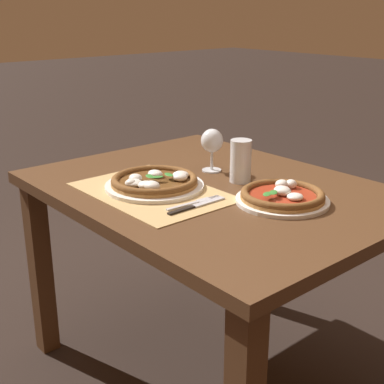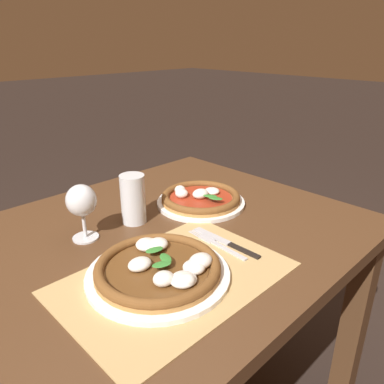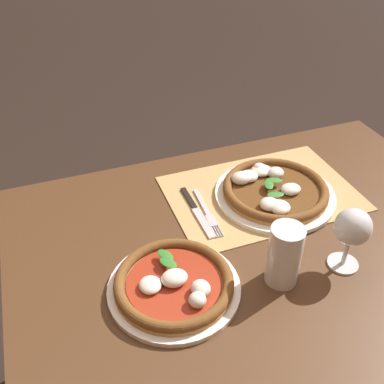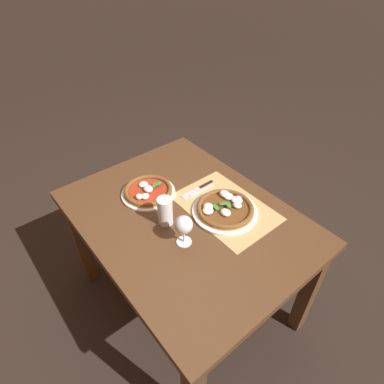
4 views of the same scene
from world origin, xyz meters
name	(u,v)px [view 2 (image 2 of 4)]	position (x,y,z in m)	size (l,w,h in m)	color
dining_table	(151,270)	(0.00, 0.00, 0.63)	(1.20, 0.91, 0.74)	#4C301C
paper_placemat	(175,278)	(-0.08, -0.19, 0.74)	(0.51, 0.34, 0.00)	tan
pizza_near	(159,269)	(-0.10, -0.17, 0.76)	(0.32, 0.32, 0.05)	white
pizza_far	(200,198)	(0.25, 0.05, 0.76)	(0.29, 0.29, 0.05)	white
wine_glass	(82,203)	(-0.13, 0.11, 0.85)	(0.08, 0.08, 0.16)	silver
pint_glass	(133,200)	(0.02, 0.10, 0.81)	(0.07, 0.07, 0.15)	silver
fork	(216,244)	(0.09, -0.16, 0.75)	(0.03, 0.20, 0.00)	#B7B7BC
knife	(226,242)	(0.12, -0.17, 0.75)	(0.02, 0.22, 0.01)	black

